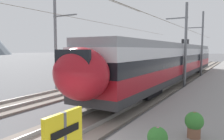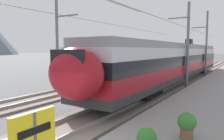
{
  "view_description": "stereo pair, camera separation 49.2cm",
  "coord_description": "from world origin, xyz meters",
  "px_view_note": "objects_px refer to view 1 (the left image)",
  "views": [
    {
      "loc": [
        -4.57,
        -4.71,
        3.28
      ],
      "look_at": [
        8.87,
        3.05,
        1.86
      ],
      "focal_mm": 35.4,
      "sensor_mm": 36.0,
      "label": 1
    },
    {
      "loc": [
        -4.32,
        -5.14,
        3.28
      ],
      "look_at": [
        8.87,
        3.05,
        1.86
      ],
      "focal_mm": 35.4,
      "sensor_mm": 36.0,
      "label": 2
    }
  ],
  "objects_px": {
    "catenary_mast_mid": "(184,43)",
    "potted_plant_platform_edge": "(157,139)",
    "catenary_mast_east": "(201,43)",
    "potted_plant_by_shelter": "(194,123)",
    "train_near_platform": "(174,60)",
    "catenary_mast_far_side": "(57,39)",
    "train_far_track": "(157,57)"
  },
  "relations": [
    {
      "from": "train_near_platform",
      "to": "potted_plant_by_shelter",
      "type": "relative_size",
      "value": 36.33
    },
    {
      "from": "potted_plant_platform_edge",
      "to": "potted_plant_by_shelter",
      "type": "relative_size",
      "value": 0.9
    },
    {
      "from": "train_near_platform",
      "to": "train_far_track",
      "type": "distance_m",
      "value": 12.67
    },
    {
      "from": "catenary_mast_east",
      "to": "catenary_mast_far_side",
      "type": "relative_size",
      "value": 1.0
    },
    {
      "from": "catenary_mast_east",
      "to": "potted_plant_by_shelter",
      "type": "distance_m",
      "value": 22.39
    },
    {
      "from": "train_far_track",
      "to": "catenary_mast_east",
      "type": "distance_m",
      "value": 8.48
    },
    {
      "from": "train_near_platform",
      "to": "train_far_track",
      "type": "relative_size",
      "value": 1.09
    },
    {
      "from": "potted_plant_by_shelter",
      "to": "train_far_track",
      "type": "bearing_deg",
      "value": 21.03
    },
    {
      "from": "catenary_mast_mid",
      "to": "catenary_mast_east",
      "type": "distance_m",
      "value": 9.62
    },
    {
      "from": "train_near_platform",
      "to": "potted_plant_by_shelter",
      "type": "xyz_separation_m",
      "value": [
        -14.83,
        -4.51,
        -1.35
      ]
    },
    {
      "from": "catenary_mast_mid",
      "to": "potted_plant_platform_edge",
      "type": "height_order",
      "value": "catenary_mast_mid"
    },
    {
      "from": "train_far_track",
      "to": "potted_plant_platform_edge",
      "type": "distance_m",
      "value": 29.52
    },
    {
      "from": "train_near_platform",
      "to": "catenary_mast_east",
      "type": "bearing_deg",
      "value": -11.94
    },
    {
      "from": "catenary_mast_east",
      "to": "potted_plant_platform_edge",
      "type": "distance_m",
      "value": 24.03
    },
    {
      "from": "potted_plant_by_shelter",
      "to": "catenary_mast_far_side",
      "type": "bearing_deg",
      "value": 62.6
    },
    {
      "from": "train_near_platform",
      "to": "catenary_mast_mid",
      "type": "bearing_deg",
      "value": -149.2
    },
    {
      "from": "catenary_mast_far_side",
      "to": "potted_plant_platform_edge",
      "type": "distance_m",
      "value": 14.32
    },
    {
      "from": "train_far_track",
      "to": "catenary_mast_mid",
      "type": "xyz_separation_m",
      "value": [
        -13.89,
        -7.06,
        1.64
      ]
    },
    {
      "from": "potted_plant_platform_edge",
      "to": "catenary_mast_east",
      "type": "bearing_deg",
      "value": 5.64
    },
    {
      "from": "catenary_mast_mid",
      "to": "catenary_mast_far_side",
      "type": "xyz_separation_m",
      "value": [
        -6.07,
        9.04,
        0.34
      ]
    },
    {
      "from": "catenary_mast_mid",
      "to": "catenary_mast_far_side",
      "type": "height_order",
      "value": "catenary_mast_far_side"
    },
    {
      "from": "catenary_mast_east",
      "to": "catenary_mast_far_side",
      "type": "bearing_deg",
      "value": 150.02
    },
    {
      "from": "train_near_platform",
      "to": "catenary_mast_far_side",
      "type": "relative_size",
      "value": 0.7
    },
    {
      "from": "train_far_track",
      "to": "catenary_mast_mid",
      "type": "bearing_deg",
      "value": -153.07
    },
    {
      "from": "catenary_mast_mid",
      "to": "potted_plant_platform_edge",
      "type": "relative_size",
      "value": 57.94
    },
    {
      "from": "catenary_mast_far_side",
      "to": "train_far_track",
      "type": "bearing_deg",
      "value": -5.68
    },
    {
      "from": "catenary_mast_far_side",
      "to": "train_near_platform",
      "type": "bearing_deg",
      "value": -41.34
    },
    {
      "from": "train_near_platform",
      "to": "catenary_mast_east",
      "type": "xyz_separation_m",
      "value": [
        7.11,
        -1.5,
        1.93
      ]
    },
    {
      "from": "catenary_mast_east",
      "to": "potted_plant_by_shelter",
      "type": "bearing_deg",
      "value": -172.19
    },
    {
      "from": "train_near_platform",
      "to": "potted_plant_platform_edge",
      "type": "xyz_separation_m",
      "value": [
        -16.56,
        -3.84,
        -1.42
      ]
    },
    {
      "from": "catenary_mast_far_side",
      "to": "potted_plant_by_shelter",
      "type": "bearing_deg",
      "value": -117.4
    },
    {
      "from": "train_near_platform",
      "to": "catenary_mast_mid",
      "type": "relative_size",
      "value": 0.7
    }
  ]
}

